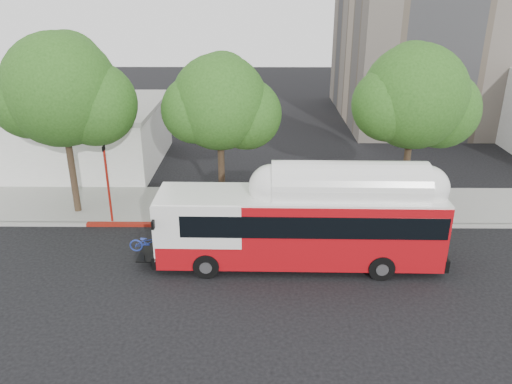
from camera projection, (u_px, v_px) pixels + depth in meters
ground at (235, 264)px, 22.62m from camera, size 120.00×120.00×0.00m
sidewalk at (241, 205)px, 28.60m from camera, size 60.00×5.00×0.15m
curb_strip at (239, 225)px, 26.19m from camera, size 60.00×0.30×0.15m
red_curb_segment at (182, 225)px, 26.22m from camera, size 10.00×0.32×0.16m
street_tree_left at (71, 94)px, 25.31m from camera, size 6.67×5.80×9.74m
street_tree_mid at (228, 106)px, 25.97m from camera, size 5.75×5.00×8.62m
street_tree_right at (422, 100)px, 25.57m from camera, size 6.21×5.40×9.18m
low_commercial_bldg at (44, 134)px, 34.85m from camera, size 16.20×10.20×4.25m
transit_bus at (301, 227)px, 21.99m from camera, size 13.33×2.99×3.93m
signal_pole at (108, 185)px, 25.70m from camera, size 0.12×0.41×4.30m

